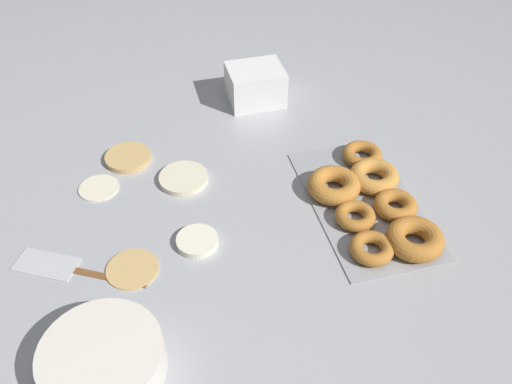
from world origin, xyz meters
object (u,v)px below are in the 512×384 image
pancake_1 (197,241)px  batter_bowl (103,360)px  pancake_3 (132,268)px  spatula (60,267)px  pancake_2 (99,187)px  pancake_4 (183,178)px  container_stack (256,85)px  donut_tray (371,201)px  pancake_0 (128,158)px

pancake_1 → batter_bowl: bearing=140.4°
pancake_1 → pancake_3: (-0.03, 0.13, -0.00)m
pancake_1 → spatula: (0.01, 0.27, -0.01)m
pancake_2 → pancake_4: size_ratio=0.80×
container_stack → donut_tray: bearing=-164.1°
pancake_0 → pancake_3: size_ratio=1.06×
pancake_2 → pancake_0: bearing=-40.4°
container_stack → pancake_1: bearing=152.5°
pancake_1 → spatula: pancake_1 is taller
batter_bowl → container_stack: 0.85m
pancake_0 → pancake_1: 0.33m
spatula → pancake_1: bearing=-152.6°
pancake_3 → donut_tray: donut_tray is taller
pancake_2 → pancake_3: bearing=-168.5°
pancake_0 → container_stack: 0.40m
pancake_4 → spatula: bearing=125.0°
pancake_0 → pancake_3: 0.34m
pancake_1 → donut_tray: size_ratio=0.21×
batter_bowl → spatula: bearing=16.9°
donut_tray → spatula: size_ratio=1.57×
pancake_0 → pancake_3: pancake_0 is taller
pancake_3 → pancake_4: size_ratio=0.91×
pancake_3 → donut_tray: size_ratio=0.25×
pancake_4 → container_stack: (0.28, -0.25, 0.04)m
pancake_3 → spatula: pancake_3 is taller
pancake_4 → spatula: size_ratio=0.44×
pancake_2 → pancake_4: (-0.02, -0.19, 0.00)m
pancake_0 → pancake_1: size_ratio=1.26×
pancake_0 → donut_tray: donut_tray is taller
pancake_0 → container_stack: bearing=-64.7°
pancake_2 → spatula: 0.23m
pancake_3 → pancake_4: (0.23, -0.14, 0.00)m
container_stack → spatula: bearing=132.2°
donut_tray → pancake_0: bearing=58.9°
pancake_2 → batter_bowl: batter_bowl is taller
spatula → pancake_3: bearing=-167.9°
pancake_0 → spatula: pancake_0 is taller
pancake_3 → batter_bowl: (-0.20, 0.06, 0.03)m
donut_tray → spatula: 0.66m
pancake_1 → batter_bowl: 0.31m
container_stack → batter_bowl: bearing=148.1°
pancake_0 → pancake_4: same height
pancake_1 → spatula: 0.27m
container_stack → spatula: size_ratio=0.57×
pancake_4 → container_stack: bearing=-41.2°
pancake_1 → pancake_2: 0.29m
pancake_3 → spatula: (0.04, 0.14, -0.00)m
pancake_1 → spatula: bearing=88.6°
pancake_0 → pancake_1: same height
donut_tray → container_stack: size_ratio=2.77×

